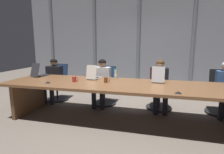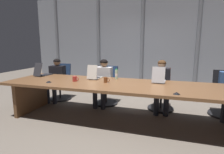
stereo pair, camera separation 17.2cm
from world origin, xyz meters
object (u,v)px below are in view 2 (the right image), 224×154
person_left_mid (103,79)px  coffee_mug_far (75,79)px  office_chair_center (161,94)px  conference_mic_left_side (49,82)px  coffee_mug_near (106,80)px  office_chair_left_end (61,86)px  laptop_left_mid (95,76)px  water_bottle_primary (116,74)px  office_chair_left_mid (107,89)px  laptop_left_end (43,73)px  laptop_center (159,79)px  conference_mic_right_side (177,93)px  person_center (161,83)px  office_chair_right_mid (224,99)px  person_left_end (56,77)px

person_left_mid → coffee_mug_far: person_left_mid is taller
office_chair_center → coffee_mug_far: bearing=-66.0°
conference_mic_left_side → office_chair_center: bearing=31.2°
person_left_mid → coffee_mug_near: person_left_mid is taller
office_chair_left_end → coffee_mug_near: office_chair_left_end is taller
laptop_left_mid → office_chair_left_end: bearing=66.1°
office_chair_center → person_left_mid: bearing=-90.9°
conference_mic_left_side → water_bottle_primary: bearing=32.1°
person_left_mid → water_bottle_primary: bearing=49.0°
office_chair_left_mid → office_chair_center: bearing=97.9°
laptop_left_mid → office_chair_left_mid: 0.78m
laptop_left_end → coffee_mug_near: laptop_left_end is taller
laptop_center → conference_mic_right_side: laptop_center is taller
water_bottle_primary → coffee_mug_near: (-0.10, -0.41, -0.05)m
coffee_mug_far → conference_mic_left_side: coffee_mug_far is taller
laptop_center → conference_mic_right_side: (0.31, -0.83, -0.04)m
person_center → water_bottle_primary: bearing=-74.0°
laptop_left_end → office_chair_left_end: laptop_left_end is taller
office_chair_left_end → coffee_mug_far: bearing=41.8°
conference_mic_left_side → conference_mic_right_side: same height
laptop_center → water_bottle_primary: size_ratio=1.76×
office_chair_right_mid → coffee_mug_near: 2.57m
person_center → conference_mic_right_side: 1.32m
person_left_end → water_bottle_primary: 1.84m
coffee_mug_near → office_chair_center: bearing=42.6°
conference_mic_left_side → office_chair_left_mid: bearing=58.8°
water_bottle_primary → conference_mic_left_side: 1.40m
office_chair_left_end → water_bottle_primary: bearing=70.0°
laptop_left_end → coffee_mug_near: bearing=-93.9°
office_chair_center → water_bottle_primary: 1.19m
office_chair_left_end → coffee_mug_near: bearing=57.3°
laptop_left_end → person_left_mid: 1.46m
office_chair_center → conference_mic_right_side: 1.53m
conference_mic_right_side → office_chair_right_mid: bearing=54.4°
office_chair_left_end → office_chair_right_mid: size_ratio=1.02×
office_chair_center → conference_mic_right_side: office_chair_center is taller
laptop_left_mid → conference_mic_right_side: bearing=-113.5°
office_chair_right_mid → water_bottle_primary: bearing=-75.7°
laptop_center → coffee_mug_far: bearing=106.5°
person_left_end → conference_mic_left_side: bearing=23.9°
office_chair_right_mid → person_center: 1.35m
office_chair_left_mid → coffee_mug_near: size_ratio=7.59×
laptop_center → person_left_end: 2.74m
laptop_left_mid → coffee_mug_near: size_ratio=3.14×
office_chair_center → water_bottle_primary: (-0.94, -0.54, 0.50)m
laptop_left_mid → conference_mic_left_side: 0.97m
office_chair_left_end → office_chair_left_mid: office_chair_left_end is taller
laptop_center → office_chair_left_end: bearing=79.3°
laptop_left_end → conference_mic_left_side: (0.64, -0.64, -0.04)m
person_center → conference_mic_left_side: bearing=-68.0°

